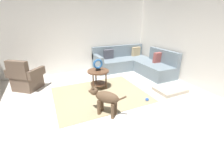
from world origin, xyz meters
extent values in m
cube|color=silver|center=(0.00, 0.00, -0.05)|extent=(6.00, 6.00, 0.10)
cube|color=silver|center=(0.00, 2.94, 1.35)|extent=(6.00, 0.12, 2.70)
cube|color=silver|center=(2.94, 0.00, 1.35)|extent=(0.12, 6.00, 2.70)
cube|color=tan|center=(0.15, 0.70, 0.01)|extent=(2.30, 1.90, 0.01)
cube|color=slate|center=(1.73, 2.41, 0.21)|extent=(2.20, 0.85, 0.42)
cube|color=slate|center=(1.73, 2.76, 0.65)|extent=(2.20, 0.14, 0.46)
cube|color=slate|center=(2.41, 1.28, 0.21)|extent=(0.85, 1.40, 0.42)
cube|color=slate|center=(2.76, 1.28, 0.65)|extent=(0.14, 1.40, 0.46)
cube|color=slate|center=(0.71, 2.41, 0.53)|extent=(0.16, 0.85, 0.22)
cube|color=tan|center=(2.48, 2.61, 0.59)|extent=(0.40, 0.19, 0.39)
cube|color=#4C4C56|center=(1.23, 2.61, 0.59)|extent=(0.38, 0.16, 0.39)
cube|color=#994C47|center=(2.61, 1.38, 0.59)|extent=(0.38, 0.16, 0.39)
cube|color=brown|center=(-1.58, 1.92, 0.20)|extent=(0.84, 0.84, 0.40)
cube|color=brown|center=(-1.73, 1.72, 0.64)|extent=(0.56, 0.48, 0.48)
cube|color=brown|center=(-1.85, 2.13, 0.51)|extent=(0.45, 0.53, 0.22)
cube|color=brown|center=(-1.30, 1.70, 0.51)|extent=(0.45, 0.53, 0.22)
cylinder|color=brown|center=(0.25, 1.08, 0.52)|extent=(0.60, 0.60, 0.04)
cylinder|color=brown|center=(0.25, 1.08, 0.15)|extent=(0.45, 0.45, 0.02)
cylinder|color=brown|center=(0.25, 1.29, 0.25)|extent=(0.04, 0.04, 0.50)
cylinder|color=brown|center=(0.06, 0.97, 0.25)|extent=(0.04, 0.04, 0.50)
cylinder|color=brown|center=(0.44, 0.97, 0.25)|extent=(0.04, 0.04, 0.50)
cube|color=black|center=(0.25, 1.08, 0.57)|extent=(0.12, 0.08, 0.05)
torus|color=#265999|center=(0.25, 1.08, 0.73)|extent=(0.28, 0.06, 0.28)
cube|color=#B2A38E|center=(1.98, 0.08, 0.04)|extent=(0.80, 0.60, 0.09)
cylinder|color=brown|center=(-0.18, -0.13, 0.16)|extent=(0.07, 0.07, 0.32)
cylinder|color=brown|center=(-0.08, -0.04, 0.16)|extent=(0.07, 0.07, 0.32)
cylinder|color=brown|center=(0.02, -0.36, 0.16)|extent=(0.07, 0.07, 0.32)
cylinder|color=brown|center=(0.13, -0.27, 0.16)|extent=(0.07, 0.07, 0.32)
ellipsoid|color=brown|center=(-0.03, -0.20, 0.40)|extent=(0.50, 0.54, 0.24)
sphere|color=brown|center=(-0.22, 0.03, 0.48)|extent=(0.17, 0.17, 0.17)
ellipsoid|color=brown|center=(-0.27, 0.09, 0.46)|extent=(0.13, 0.14, 0.07)
cone|color=brown|center=(-0.25, -0.01, 0.59)|extent=(0.06, 0.06, 0.07)
cone|color=brown|center=(-0.18, 0.05, 0.59)|extent=(0.06, 0.06, 0.07)
cylinder|color=brown|center=(0.17, -0.44, 0.44)|extent=(0.16, 0.18, 0.16)
sphere|color=blue|center=(1.07, -0.09, 0.04)|extent=(0.08, 0.08, 0.08)
camera|label=1|loc=(-1.07, -2.70, 1.88)|focal=24.41mm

